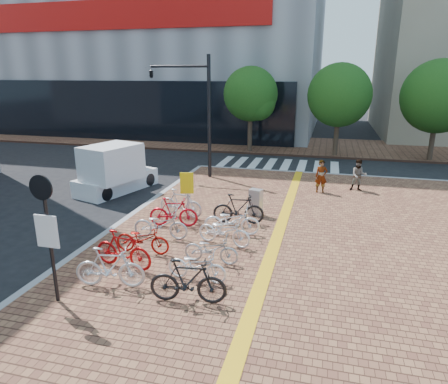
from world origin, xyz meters
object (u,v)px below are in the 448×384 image
(box_truck, at_px, (115,169))
(pedestrian_a, at_px, (321,176))
(yellow_sign, at_px, (187,187))
(utility_box, at_px, (256,202))
(bike_6, at_px, (188,281))
(bike_11, at_px, (238,209))
(bike_1, at_px, (123,250))
(bike_3, at_px, (161,225))
(bike_9, at_px, (224,231))
(bike_5, at_px, (181,203))
(bike_0, at_px, (110,267))
(bike_2, at_px, (143,239))
(pedestrian_b, at_px, (359,175))
(bike_8, at_px, (211,249))
(traffic_light_pole, at_px, (182,94))
(notice_sign, at_px, (47,224))
(bike_7, at_px, (197,265))
(bike_10, at_px, (232,221))
(bike_4, at_px, (173,212))

(box_truck, bearing_deg, pedestrian_a, 10.26)
(yellow_sign, bearing_deg, utility_box, 26.39)
(bike_6, distance_m, bike_11, 5.61)
(bike_1, height_order, bike_3, bike_1)
(bike_9, distance_m, bike_11, 2.03)
(bike_5, bearing_deg, bike_0, -170.56)
(bike_2, relative_size, pedestrian_a, 1.13)
(pedestrian_b, bearing_deg, bike_11, -129.91)
(bike_9, relative_size, box_truck, 0.42)
(bike_8, height_order, yellow_sign, yellow_sign)
(bike_1, bearing_deg, pedestrian_a, -22.15)
(bike_1, relative_size, yellow_sign, 1.00)
(bike_2, xyz_separation_m, box_truck, (-4.58, 6.48, 0.51))
(bike_3, height_order, bike_9, bike_3)
(utility_box, height_order, traffic_light_pole, traffic_light_pole)
(box_truck, bearing_deg, notice_sign, -68.81)
(bike_11, relative_size, traffic_light_pole, 0.30)
(pedestrian_b, relative_size, utility_box, 1.44)
(bike_7, bearing_deg, bike_5, 28.90)
(bike_8, bearing_deg, yellow_sign, 30.10)
(pedestrian_b, distance_m, box_truck, 11.83)
(pedestrian_a, height_order, utility_box, pedestrian_a)
(bike_2, distance_m, notice_sign, 3.62)
(pedestrian_b, bearing_deg, notice_sign, -123.92)
(pedestrian_a, bearing_deg, pedestrian_b, 15.28)
(bike_3, xyz_separation_m, notice_sign, (-0.95, -4.34, 1.56))
(pedestrian_a, bearing_deg, bike_3, -134.53)
(bike_0, xyz_separation_m, pedestrian_a, (5.14, 10.41, 0.22))
(bike_0, distance_m, yellow_sign, 5.37)
(bike_1, height_order, bike_6, bike_6)
(notice_sign, bearing_deg, yellow_sign, 78.90)
(bike_3, xyz_separation_m, bike_9, (2.24, 0.03, -0.01))
(bike_9, distance_m, pedestrian_a, 7.61)
(bike_3, height_order, bike_8, bike_3)
(bike_1, bearing_deg, bike_7, -86.80)
(bike_1, xyz_separation_m, bike_5, (0.08, 4.49, -0.01))
(bike_10, distance_m, utility_box, 2.25)
(notice_sign, height_order, traffic_light_pole, traffic_light_pole)
(bike_0, distance_m, bike_4, 4.54)
(bike_5, xyz_separation_m, pedestrian_a, (5.26, 4.83, 0.23))
(bike_6, relative_size, notice_sign, 0.59)
(bike_8, bearing_deg, bike_11, -1.16)
(bike_1, distance_m, pedestrian_b, 12.32)
(bike_10, bearing_deg, bike_2, 123.80)
(box_truck, bearing_deg, bike_3, -48.46)
(pedestrian_a, bearing_deg, notice_sign, -126.54)
(bike_1, height_order, bike_2, bike_1)
(bike_3, bearing_deg, bike_9, -93.50)
(bike_8, height_order, pedestrian_b, pedestrian_b)
(bike_9, height_order, bike_11, bike_11)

